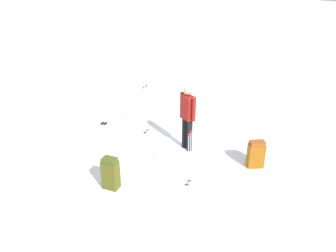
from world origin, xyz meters
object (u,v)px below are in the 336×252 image
Objects in this scene: ski_poles_planted_far at (189,156)px; thermos_bottle at (191,117)px; ski_pair_near at (104,124)px; ski_poles_planted_near at (146,108)px; skier_standing at (188,115)px; backpack_bright at (256,154)px; backpack_large_dark at (111,173)px.

ski_poles_planted_far is 4.96× the size of thermos_bottle.
thermos_bottle is at bearing 133.05° from ski_pair_near.
ski_pair_near is 1.59m from ski_poles_planted_near.
skier_standing reaches higher than thermos_bottle.
backpack_bright reaches higher than thermos_bottle.
skier_standing is at bearing 171.81° from backpack_large_dark.
backpack_bright is (-2.62, 2.08, -0.03)m from backpack_large_dark.
ski_poles_planted_far is (-1.07, 1.25, 0.36)m from backpack_large_dark.
backpack_large_dark is at bearing 7.81° from thermos_bottle.
backpack_large_dark is at bearing 50.30° from ski_pair_near.
ski_poles_planted_far reaches higher than ski_pair_near.
ski_poles_planted_near is at bearing 104.67° from ski_pair_near.
skier_standing is at bearing 30.62° from thermos_bottle.
ski_poles_planted_near reaches higher than backpack_large_dark.
thermos_bottle is (-1.77, 1.89, 0.12)m from ski_pair_near.
ski_pair_near is 2.57× the size of backpack_bright.
backpack_large_dark reaches higher than backpack_bright.
ski_pair_near is 2.59m from thermos_bottle.
ski_pair_near is 2.38× the size of backpack_large_dark.
backpack_large_dark is at bearing -8.19° from skier_standing.
ski_poles_planted_far reaches higher than thermos_bottle.
thermos_bottle is at bearing -172.19° from backpack_large_dark.
skier_standing is 1.87m from backpack_bright.
skier_standing reaches higher than backpack_large_dark.
skier_standing is 1.40m from ski_poles_planted_near.
skier_standing is 0.99× the size of ski_pair_near.
backpack_large_dark is 2.62m from ski_poles_planted_near.
skier_standing is 2.34× the size of backpack_large_dark.
backpack_large_dark is 1.68m from ski_poles_planted_far.
ski_poles_planted_near is (-0.35, 1.36, 0.76)m from ski_pair_near.
ski_pair_near is 3.15m from backpack_large_dark.
thermos_bottle is at bearing -146.83° from ski_poles_planted_far.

